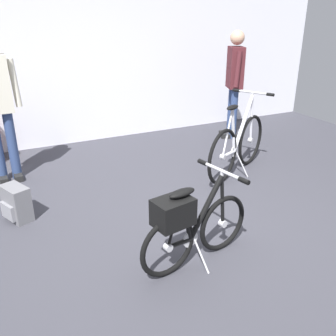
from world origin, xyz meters
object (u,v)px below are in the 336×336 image
Objects in this scene: visitor_browsing at (234,79)px; backpack_on_floor at (16,204)px; folding_bike_foreground at (190,224)px; display_bike_left at (238,145)px.

visitor_browsing is 4.73× the size of backpack_on_floor.
backpack_on_floor is (-3.33, -1.24, -0.75)m from visitor_browsing.
visitor_browsing is at bearing 49.28° from folding_bike_foreground.
folding_bike_foreground is 1.93m from display_bike_left.
folding_bike_foreground is at bearing -130.72° from visitor_browsing.
visitor_browsing reaches higher than backpack_on_floor.
folding_bike_foreground reaches higher than backpack_on_floor.
visitor_browsing is at bearing 20.43° from backpack_on_floor.
folding_bike_foreground is at bearing -136.77° from display_bike_left.
display_bike_left reaches higher than folding_bike_foreground.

